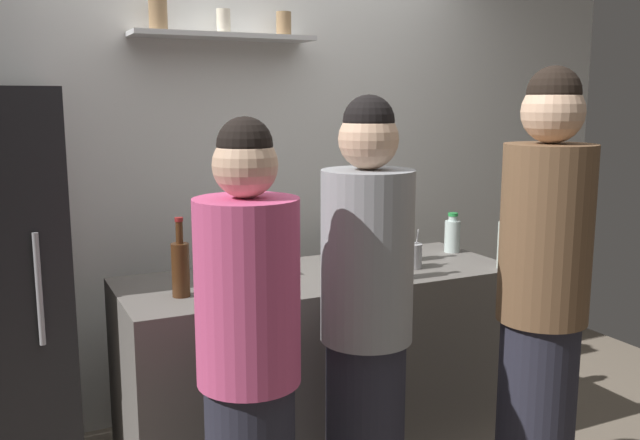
{
  "coord_description": "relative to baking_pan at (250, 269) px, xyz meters",
  "views": [
    {
      "loc": [
        -1.28,
        -2.28,
        1.68
      ],
      "look_at": [
        0.06,
        0.5,
        1.14
      ],
      "focal_mm": 38.77,
      "sensor_mm": 36.0,
      "label": 1
    }
  ],
  "objects": [
    {
      "name": "back_wall_assembly",
      "position": [
        0.23,
        0.61,
        0.39
      ],
      "size": [
        4.8,
        0.32,
        2.6
      ],
      "color": "white",
      "rests_on": "ground"
    },
    {
      "name": "counter",
      "position": [
        0.29,
        -0.13,
        -0.47
      ],
      "size": [
        1.82,
        0.69,
        0.89
      ],
      "primitive_type": "cube",
      "color": "#66605B",
      "rests_on": "ground"
    },
    {
      "name": "baking_pan",
      "position": [
        0.0,
        0.0,
        0.0
      ],
      "size": [
        0.34,
        0.24,
        0.05
      ],
      "primitive_type": "cube",
      "color": "gray",
      "rests_on": "counter"
    },
    {
      "name": "utensil_holder",
      "position": [
        0.73,
        -0.23,
        0.04
      ],
      "size": [
        0.09,
        0.09,
        0.22
      ],
      "color": "#B2B2B7",
      "rests_on": "counter"
    },
    {
      "name": "wine_bottle_green_glass",
      "position": [
        0.75,
        -0.09,
        0.09
      ],
      "size": [
        0.08,
        0.08,
        0.31
      ],
      "color": "#19471E",
      "rests_on": "counter"
    },
    {
      "name": "wine_bottle_amber_glass",
      "position": [
        -0.38,
        -0.23,
        0.1
      ],
      "size": [
        0.07,
        0.07,
        0.33
      ],
      "color": "#472814",
      "rests_on": "counter"
    },
    {
      "name": "wine_bottle_pale_glass",
      "position": [
        1.13,
        -0.42,
        0.1
      ],
      "size": [
        0.08,
        0.08,
        0.31
      ],
      "color": "#B2BFB2",
      "rests_on": "counter"
    },
    {
      "name": "wine_bottle_dark_glass",
      "position": [
        0.57,
        -0.37,
        0.09
      ],
      "size": [
        0.08,
        0.08,
        0.3
      ],
      "color": "black",
      "rests_on": "counter"
    },
    {
      "name": "water_bottle_plastic",
      "position": [
        1.12,
        -0.02,
        0.07
      ],
      "size": [
        0.08,
        0.08,
        0.21
      ],
      "color": "silver",
      "rests_on": "counter"
    },
    {
      "name": "person_grey_hoodie",
      "position": [
        0.17,
        -0.78,
        -0.07
      ],
      "size": [
        0.34,
        0.34,
        1.7
      ],
      "rotation": [
        0.0,
        0.0,
        2.94
      ],
      "color": "#262633",
      "rests_on": "ground"
    },
    {
      "name": "person_brown_jacket",
      "position": [
        0.82,
        -1.0,
        -0.01
      ],
      "size": [
        0.34,
        0.34,
        1.8
      ],
      "rotation": [
        0.0,
        0.0,
        0.77
      ],
      "color": "#262633",
      "rests_on": "ground"
    },
    {
      "name": "person_pink_top",
      "position": [
        -0.33,
        -0.89,
        -0.11
      ],
      "size": [
        0.34,
        0.34,
        1.63
      ],
      "rotation": [
        0.0,
        0.0,
        3.08
      ],
      "color": "#262633",
      "rests_on": "ground"
    }
  ]
}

